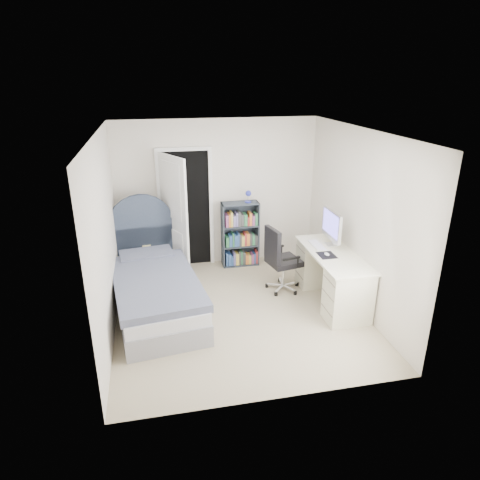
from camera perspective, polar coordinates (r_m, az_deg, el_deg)
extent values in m
cube|color=tan|center=(6.18, -0.11, -9.68)|extent=(3.40, 3.60, 0.05)
cube|color=white|center=(5.34, -0.13, 14.50)|extent=(3.40, 3.60, 0.05)
cube|color=silver|center=(7.35, -3.05, 6.22)|extent=(3.40, 0.05, 2.50)
cube|color=silver|center=(4.02, 5.25, -7.14)|extent=(3.40, 0.05, 2.50)
cube|color=silver|center=(5.57, -17.78, 0.20)|extent=(0.05, 3.60, 2.50)
cube|color=silver|center=(6.20, 15.70, 2.56)|extent=(0.05, 3.60, 2.50)
cube|color=black|center=(7.33, -7.23, 4.00)|extent=(0.80, 0.01, 2.00)
cube|color=white|center=(7.29, -10.58, 3.70)|extent=(0.06, 0.06, 2.00)
cube|color=white|center=(7.35, -3.87, 4.17)|extent=(0.06, 0.06, 2.00)
cube|color=white|center=(7.07, -7.60, 11.93)|extent=(0.92, 0.06, 0.06)
cube|color=white|center=(6.95, -8.78, 2.95)|extent=(0.39, 0.74, 2.00)
cube|color=gray|center=(6.23, -11.09, -8.05)|extent=(1.34, 2.34, 0.29)
cube|color=silver|center=(6.13, -11.23, -6.24)|extent=(1.31, 2.29, 0.18)
cube|color=slate|center=(5.97, -11.16, -5.57)|extent=(1.33, 2.01, 0.11)
cube|color=slate|center=(6.78, -12.37, -2.09)|extent=(0.84, 0.54, 0.13)
cube|color=#343E50|center=(7.14, -12.71, -1.59)|extent=(1.05, 0.20, 0.89)
cylinder|color=#343E50|center=(6.98, -13.00, 1.77)|extent=(1.05, 0.20, 1.06)
cylinder|color=tan|center=(7.10, -13.08, -3.54)|extent=(0.03, 0.03, 0.48)
cylinder|color=tan|center=(7.40, -13.07, -2.49)|extent=(0.03, 0.03, 0.48)
cylinder|color=tan|center=(7.10, -10.44, -3.34)|extent=(0.03, 0.03, 0.48)
cylinder|color=tan|center=(7.40, -10.54, -2.30)|extent=(0.03, 0.03, 0.48)
cube|color=tan|center=(7.16, -11.92, -1.25)|extent=(0.39, 0.39, 0.03)
cube|color=tan|center=(7.28, -11.74, -3.43)|extent=(0.35, 0.35, 0.02)
cube|color=#B24C33|center=(7.15, -12.32, -1.06)|extent=(0.15, 0.21, 0.03)
cube|color=#3F598C|center=(7.14, -12.34, -0.83)|extent=(0.15, 0.20, 0.03)
cube|color=#D8CC7F|center=(7.13, -12.36, -0.61)|extent=(0.14, 0.19, 0.03)
cylinder|color=silver|center=(7.59, -9.08, -3.52)|extent=(0.18, 0.18, 0.02)
cylinder|color=silver|center=(7.35, -9.36, 0.94)|extent=(0.01, 0.01, 1.26)
sphere|color=silver|center=(7.13, -9.19, 5.41)|extent=(0.07, 0.07, 0.07)
cube|color=#343D47|center=(7.34, -2.33, 0.61)|extent=(0.02, 0.27, 1.13)
cube|color=#343D47|center=(7.46, 2.32, 0.95)|extent=(0.02, 0.27, 1.13)
cube|color=#343D47|center=(7.22, 0.01, 4.91)|extent=(0.63, 0.27, 0.02)
cube|color=#343D47|center=(7.61, 0.01, -3.14)|extent=(0.63, 0.27, 0.02)
cube|color=#343D47|center=(7.52, -0.19, 1.12)|extent=(0.63, 0.01, 1.13)
cube|color=#343D47|center=(7.47, 0.01, -0.68)|extent=(0.59, 0.25, 0.02)
cube|color=#343D47|center=(7.34, 0.01, 1.94)|extent=(0.59, 0.25, 0.02)
cylinder|color=#2730AC|center=(7.24, 1.07, 5.13)|extent=(0.11, 0.11, 0.02)
cylinder|color=silver|center=(7.22, 1.07, 5.67)|extent=(0.01, 0.01, 0.14)
sphere|color=#2730AC|center=(7.18, 1.13, 6.24)|extent=(0.10, 0.10, 0.10)
cube|color=#335999|center=(7.49, -1.83, -2.44)|extent=(0.03, 0.19, 0.23)
cube|color=#335999|center=(7.51, -1.47, -2.48)|extent=(0.05, 0.19, 0.21)
cube|color=#335999|center=(7.53, -1.11, -2.65)|extent=(0.03, 0.19, 0.15)
cube|color=#7F72B2|center=(7.52, -0.82, -2.38)|extent=(0.03, 0.19, 0.22)
cube|color=#D8BF4C|center=(7.53, -0.46, -2.41)|extent=(0.05, 0.19, 0.21)
cube|color=#3F3F3F|center=(7.53, -0.11, -2.28)|extent=(0.03, 0.19, 0.23)
cube|color=#337F4C|center=(7.54, 0.14, -2.23)|extent=(0.03, 0.19, 0.24)
cube|color=#3F3F3F|center=(7.55, 0.45, -2.28)|extent=(0.04, 0.19, 0.22)
cube|color=orange|center=(7.57, 0.85, -2.43)|extent=(0.05, 0.19, 0.17)
cube|color=#D8BF4C|center=(7.58, 1.22, -2.45)|extent=(0.04, 0.19, 0.15)
cube|color=#994C7F|center=(7.59, 1.57, -2.37)|extent=(0.04, 0.19, 0.17)
cube|color=#335999|center=(7.60, 1.87, -2.28)|extent=(0.02, 0.19, 0.19)
cube|color=#B23333|center=(7.60, 2.17, -2.12)|extent=(0.04, 0.19, 0.22)
cube|color=#337F4C|center=(7.37, -1.78, -0.11)|extent=(0.05, 0.19, 0.18)
cube|color=#335999|center=(7.38, -1.34, 0.01)|extent=(0.05, 0.19, 0.20)
cube|color=#337F4C|center=(7.38, -0.99, 0.14)|extent=(0.03, 0.19, 0.23)
cube|color=#335999|center=(7.39, -0.63, 0.05)|extent=(0.05, 0.19, 0.20)
cube|color=#335999|center=(7.40, -0.30, 0.17)|extent=(0.02, 0.19, 0.22)
cube|color=#3F3F3F|center=(7.41, -0.04, 0.10)|extent=(0.03, 0.19, 0.20)
cube|color=#D8BF4C|center=(7.42, 0.30, 0.06)|extent=(0.05, 0.19, 0.18)
cube|color=#B23333|center=(7.42, 0.63, 0.22)|extent=(0.03, 0.19, 0.22)
cube|color=orange|center=(7.43, 0.97, 0.23)|extent=(0.05, 0.19, 0.21)
cube|color=#3F3F3F|center=(7.44, 1.34, 0.25)|extent=(0.04, 0.19, 0.21)
cube|color=#337F4C|center=(7.46, 1.68, 0.19)|extent=(0.04, 0.19, 0.19)
cube|color=#3F3F3F|center=(7.47, 2.05, 0.13)|extent=(0.05, 0.19, 0.16)
cube|color=#994C7F|center=(7.24, -1.84, 2.67)|extent=(0.05, 0.19, 0.21)
cube|color=orange|center=(7.25, -1.49, 2.74)|extent=(0.03, 0.19, 0.22)
cube|color=#D8BF4C|center=(7.25, -1.19, 2.86)|extent=(0.03, 0.19, 0.25)
cube|color=#7F72B2|center=(7.27, -0.84, 2.66)|extent=(0.04, 0.19, 0.19)
cube|color=#7F72B2|center=(7.27, -0.50, 2.85)|extent=(0.03, 0.19, 0.23)
cube|color=#3F3F3F|center=(7.27, -0.17, 2.93)|extent=(0.05, 0.19, 0.25)
cube|color=#3F3F3F|center=(7.29, 0.22, 2.79)|extent=(0.04, 0.19, 0.20)
cube|color=#337F4C|center=(7.30, 0.64, 2.80)|extent=(0.05, 0.19, 0.20)
cube|color=#B23333|center=(7.32, 0.99, 2.66)|extent=(0.03, 0.19, 0.15)
cube|color=orange|center=(7.32, 1.30, 2.92)|extent=(0.04, 0.19, 0.22)
cube|color=#994C7F|center=(7.34, 1.67, 2.76)|extent=(0.05, 0.19, 0.17)
cube|color=#337F4C|center=(7.34, 2.05, 2.92)|extent=(0.04, 0.19, 0.21)
cube|color=beige|center=(6.25, 12.35, -1.85)|extent=(0.63, 1.58, 0.03)
cube|color=beige|center=(5.97, 14.20, -7.29)|extent=(0.58, 0.42, 0.74)
cube|color=beige|center=(6.87, 10.26, -3.02)|extent=(0.58, 0.42, 0.74)
cube|color=silver|center=(6.55, 12.12, -0.55)|extent=(0.17, 0.17, 0.01)
cube|color=silver|center=(6.52, 12.45, 0.45)|extent=(0.03, 0.06, 0.23)
cube|color=silver|center=(6.44, 12.15, 1.99)|extent=(0.05, 0.59, 0.42)
cube|color=#695FE7|center=(6.42, 11.95, 2.15)|extent=(0.00, 0.53, 0.34)
cube|color=white|center=(6.46, 10.24, -0.69)|extent=(0.14, 0.42, 0.02)
cube|color=black|center=(6.15, 11.49, -1.99)|extent=(0.23, 0.27, 0.00)
ellipsoid|color=white|center=(6.15, 11.50, -1.86)|extent=(0.06, 0.11, 0.03)
cube|color=silver|center=(6.83, 6.68, -5.85)|extent=(0.27, 0.09, 0.02)
cylinder|color=black|center=(6.91, 7.59, -5.85)|extent=(0.06, 0.06, 0.06)
cube|color=silver|center=(6.89, 5.54, -5.58)|extent=(0.06, 0.27, 0.02)
cylinder|color=black|center=(7.01, 5.33, -5.32)|extent=(0.06, 0.06, 0.06)
cube|color=silver|center=(6.79, 4.68, -5.97)|extent=(0.26, 0.14, 0.02)
cylinder|color=black|center=(6.81, 3.60, -6.09)|extent=(0.06, 0.06, 0.06)
cube|color=silver|center=(6.67, 5.29, -6.50)|extent=(0.20, 0.22, 0.02)
cylinder|color=black|center=(6.58, 4.81, -7.17)|extent=(0.06, 0.06, 0.06)
cube|color=silver|center=(6.70, 6.56, -6.42)|extent=(0.17, 0.25, 0.02)
cylinder|color=black|center=(6.64, 7.37, -7.01)|extent=(0.06, 0.06, 0.06)
cylinder|color=silver|center=(6.69, 5.81, -4.55)|extent=(0.06, 0.06, 0.40)
cube|color=black|center=(6.60, 5.88, -2.85)|extent=(0.54, 0.54, 0.08)
cube|color=black|center=(6.38, 4.36, -0.70)|extent=(0.15, 0.42, 0.52)
cube|color=black|center=(6.33, 6.88, -2.46)|extent=(0.28, 0.10, 0.03)
cube|color=black|center=(6.72, 4.76, -0.93)|extent=(0.28, 0.10, 0.03)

